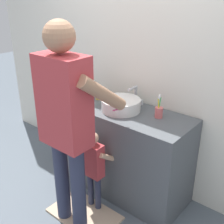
{
  "coord_description": "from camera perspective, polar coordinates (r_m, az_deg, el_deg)",
  "views": [
    {
      "loc": [
        1.5,
        -1.66,
        1.94
      ],
      "look_at": [
        0.0,
        0.15,
        0.91
      ],
      "focal_mm": 45.85,
      "sensor_mm": 36.0,
      "label": 1
    }
  ],
  "objects": [
    {
      "name": "back_wall",
      "position": [
        2.8,
        6.29,
        11.3
      ],
      "size": [
        4.4,
        0.08,
        2.7
      ],
      "color": "silver",
      "rests_on": "ground"
    },
    {
      "name": "faucet",
      "position": [
        2.81,
        4.59,
        3.25
      ],
      "size": [
        0.18,
        0.14,
        0.18
      ],
      "color": "#B7BABF",
      "rests_on": "vanity_cabinet"
    },
    {
      "name": "adult_parent",
      "position": [
        2.2,
        -9.05,
        -0.49
      ],
      "size": [
        0.54,
        0.57,
        1.75
      ],
      "color": "#2D334C",
      "rests_on": "ground"
    },
    {
      "name": "soap_bottle",
      "position": [
        2.92,
        -2.75,
        3.82
      ],
      "size": [
        0.06,
        0.06,
        0.17
      ],
      "color": "gold",
      "rests_on": "vanity_cabinet"
    },
    {
      "name": "vanity_cabinet",
      "position": [
        2.89,
        1.92,
        -7.6
      ],
      "size": [
        1.36,
        0.54,
        0.88
      ],
      "primitive_type": "cube",
      "color": "#4C5156",
      "rests_on": "ground"
    },
    {
      "name": "ground_plane",
      "position": [
        2.97,
        -1.94,
        -17.25
      ],
      "size": [
        14.0,
        14.0,
        0.0
      ],
      "primitive_type": "plane",
      "color": "slate"
    },
    {
      "name": "bath_mat",
      "position": [
        2.83,
        -5.51,
        -19.59
      ],
      "size": [
        0.64,
        0.4,
        0.02
      ],
      "primitive_type": "cube",
      "color": "#CCAD8E",
      "rests_on": "ground"
    },
    {
      "name": "toothbrush_cup",
      "position": [
        2.54,
        9.32,
        0.06
      ],
      "size": [
        0.07,
        0.07,
        0.21
      ],
      "color": "#D86666",
      "rests_on": "vanity_cabinet"
    },
    {
      "name": "sink_basin",
      "position": [
        2.65,
        1.8,
        1.48
      ],
      "size": [
        0.37,
        0.37,
        0.11
      ],
      "color": "silver",
      "rests_on": "vanity_cabinet"
    },
    {
      "name": "child_toddler",
      "position": [
        2.61,
        -3.59,
        -10.38
      ],
      "size": [
        0.25,
        0.25,
        0.81
      ],
      "color": "#2D334C",
      "rests_on": "ground"
    }
  ]
}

